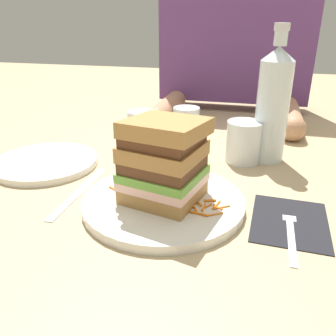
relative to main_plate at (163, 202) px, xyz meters
name	(u,v)px	position (x,y,z in m)	size (l,w,h in m)	color
ground_plane	(170,199)	(0.01, 0.03, -0.01)	(3.00, 3.00, 0.00)	tan
main_plate	(163,202)	(0.00, 0.00, 0.00)	(0.26, 0.26, 0.02)	white
sandwich	(163,161)	(0.00, 0.00, 0.07)	(0.14, 0.14, 0.14)	#A87A42
carrot_shred_0	(129,189)	(-0.06, 0.01, 0.01)	(0.00, 0.00, 0.03)	orange
carrot_shred_1	(120,192)	(-0.07, 0.00, 0.01)	(0.00, 0.00, 0.03)	orange
carrot_shred_2	(132,188)	(-0.06, 0.02, 0.01)	(0.00, 0.00, 0.03)	orange
carrot_shred_3	(121,194)	(-0.07, -0.01, 0.01)	(0.00, 0.00, 0.03)	orange
carrot_shred_4	(137,187)	(-0.05, 0.02, 0.01)	(0.00, 0.00, 0.03)	orange
carrot_shred_5	(126,184)	(-0.08, 0.03, 0.01)	(0.00, 0.00, 0.03)	orange
carrot_shred_6	(125,191)	(-0.07, 0.00, 0.01)	(0.00, 0.00, 0.02)	orange
carrot_shred_7	(114,189)	(-0.09, 0.01, 0.01)	(0.00, 0.00, 0.02)	orange
carrot_shred_8	(130,182)	(-0.07, 0.04, 0.01)	(0.00, 0.00, 0.03)	orange
carrot_shred_9	(198,202)	(0.06, 0.00, 0.01)	(0.00, 0.00, 0.02)	orange
carrot_shred_10	(215,214)	(0.09, -0.03, 0.01)	(0.00, 0.00, 0.03)	orange
carrot_shred_11	(210,200)	(0.07, 0.01, 0.01)	(0.00, 0.00, 0.02)	orange
carrot_shred_12	(218,207)	(0.09, -0.01, 0.01)	(0.00, 0.00, 0.02)	orange
carrot_shred_13	(207,206)	(0.07, -0.01, 0.01)	(0.00, 0.00, 0.02)	orange
carrot_shred_14	(194,207)	(0.05, -0.02, 0.01)	(0.00, 0.00, 0.02)	orange
carrot_shred_15	(204,207)	(0.07, -0.02, 0.01)	(0.00, 0.00, 0.02)	orange
carrot_shred_16	(199,214)	(0.06, -0.04, 0.01)	(0.00, 0.00, 0.03)	orange
carrot_shred_17	(216,205)	(0.09, -0.01, 0.01)	(0.00, 0.00, 0.03)	orange
carrot_shred_18	(222,207)	(0.10, -0.01, 0.01)	(0.00, 0.00, 0.03)	orange
napkin_dark	(290,221)	(0.20, 0.00, -0.01)	(0.11, 0.14, 0.00)	black
fork	(291,227)	(0.20, -0.02, 0.00)	(0.02, 0.17, 0.00)	silver
knife	(77,193)	(-0.16, 0.00, -0.01)	(0.02, 0.20, 0.00)	silver
juice_glass	(243,144)	(0.11, 0.23, 0.03)	(0.07, 0.07, 0.09)	white
water_bottle	(273,104)	(0.16, 0.25, 0.11)	(0.07, 0.07, 0.27)	silver
empty_tumbler_0	(142,126)	(-0.13, 0.30, 0.03)	(0.07, 0.07, 0.07)	silver
empty_tumbler_1	(186,126)	(-0.02, 0.30, 0.04)	(0.06, 0.06, 0.09)	silver
side_plate	(46,162)	(-0.28, 0.10, 0.00)	(0.21, 0.21, 0.01)	white
diner_across	(236,26)	(0.05, 0.67, 0.25)	(0.46, 0.41, 0.58)	tan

